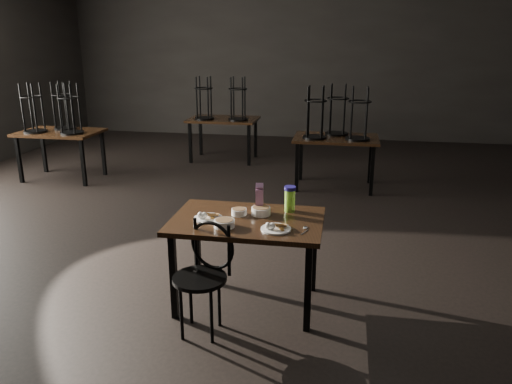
% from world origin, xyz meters
% --- Properties ---
extents(room, '(12.00, 12.04, 3.22)m').
position_xyz_m(room, '(-0.06, 0.01, 2.33)').
color(room, black).
rests_on(room, ground).
extents(main_table, '(1.20, 0.80, 0.75)m').
position_xyz_m(main_table, '(0.27, -1.23, 0.67)').
color(main_table, black).
rests_on(main_table, ground).
extents(plate_left, '(0.23, 0.23, 0.07)m').
position_xyz_m(plate_left, '(-0.03, -1.29, 0.77)').
color(plate_left, white).
rests_on(plate_left, main_table).
extents(plate_right, '(0.23, 0.23, 0.07)m').
position_xyz_m(plate_right, '(0.53, -1.43, 0.77)').
color(plate_right, white).
rests_on(plate_right, main_table).
extents(bowl_near, '(0.13, 0.13, 0.05)m').
position_xyz_m(bowl_near, '(0.19, -1.15, 0.78)').
color(bowl_near, white).
rests_on(bowl_near, main_table).
extents(bowl_far, '(0.16, 0.16, 0.06)m').
position_xyz_m(bowl_far, '(0.37, -1.11, 0.78)').
color(bowl_far, white).
rests_on(bowl_far, main_table).
extents(bowl_big, '(0.16, 0.16, 0.05)m').
position_xyz_m(bowl_big, '(0.14, -1.43, 0.78)').
color(bowl_big, white).
rests_on(bowl_big, main_table).
extents(juice_carton, '(0.07, 0.07, 0.25)m').
position_xyz_m(juice_carton, '(0.34, -1.06, 0.87)').
color(juice_carton, '#7E176C').
rests_on(juice_carton, main_table).
extents(water_bottle, '(0.12, 0.12, 0.21)m').
position_xyz_m(water_bottle, '(0.59, -0.99, 0.86)').
color(water_bottle, '#9CE643').
rests_on(water_bottle, main_table).
extents(spoon, '(0.05, 0.18, 0.01)m').
position_xyz_m(spoon, '(0.75, -1.36, 0.75)').
color(spoon, silver).
rests_on(spoon, main_table).
extents(bentwood_chair, '(0.44, 0.43, 0.84)m').
position_xyz_m(bentwood_chair, '(0.04, -1.66, 0.50)').
color(bentwood_chair, black).
rests_on(bentwood_chair, ground).
extents(bg_table_left, '(1.20, 0.80, 1.48)m').
position_xyz_m(bg_table_left, '(-3.28, 1.99, 0.78)').
color(bg_table_left, black).
rests_on(bg_table_left, ground).
extents(bg_table_right, '(1.20, 0.80, 1.48)m').
position_xyz_m(bg_table_right, '(0.88, 2.27, 0.78)').
color(bg_table_right, black).
rests_on(bg_table_right, ground).
extents(bg_table_far, '(1.20, 0.80, 1.48)m').
position_xyz_m(bg_table_far, '(-1.12, 3.61, 0.75)').
color(bg_table_far, black).
rests_on(bg_table_far, ground).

